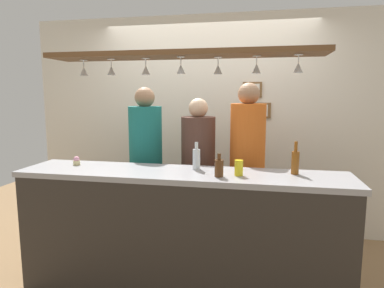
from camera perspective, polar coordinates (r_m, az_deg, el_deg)
ground_plane at (r=3.43m, az=-0.35°, el=-20.62°), size 8.00×8.00×0.00m
back_wall at (r=4.10m, az=2.74°, el=3.27°), size 4.40×0.06×2.60m
bar_counter at (r=2.69m, az=-2.60°, el=-12.61°), size 2.70×0.55×1.04m
overhead_glass_rack at (r=2.73m, az=-1.70°, el=14.99°), size 2.20×0.36×0.04m
hanging_wineglass_far_left at (r=3.06m, az=-17.92°, el=11.78°), size 0.07×0.07×0.13m
hanging_wineglass_left at (r=2.92m, az=-13.56°, el=12.13°), size 0.07×0.07×0.13m
hanging_wineglass_center_left at (r=2.80m, az=-7.87°, el=12.45°), size 0.07×0.07×0.13m
hanging_wineglass_center at (r=2.67m, az=-1.88°, el=12.72°), size 0.07×0.07×0.13m
hanging_wineglass_center_right at (r=2.71m, az=4.44°, el=12.65°), size 0.07×0.07×0.13m
hanging_wineglass_right at (r=2.66m, az=10.91°, el=12.61°), size 0.07×0.07×0.13m
hanging_wineglass_far_right at (r=2.65m, az=17.62°, el=12.39°), size 0.07×0.07×0.13m
person_left_teal_shirt at (r=3.51m, az=-7.86°, el=-1.74°), size 0.34×0.34×1.74m
person_middle_brown_shirt at (r=3.38m, az=1.06°, el=-3.27°), size 0.34×0.34×1.63m
person_right_orange_shirt at (r=3.31m, az=9.39°, el=-1.93°), size 0.34×0.34×1.78m
bottle_beer_amber_tall at (r=2.75m, az=17.17°, el=-2.89°), size 0.06×0.06×0.26m
bottle_beer_brown_stubby at (r=2.56m, az=4.62°, el=-4.04°), size 0.07×0.07×0.18m
bottle_soda_clear at (r=2.81m, az=0.76°, el=-2.46°), size 0.06×0.06×0.23m
drink_can at (r=2.61m, az=7.96°, el=-4.05°), size 0.07×0.07×0.12m
cupcake at (r=3.16m, az=-19.05°, el=-2.75°), size 0.06×0.06×0.08m
picture_frame_lower_pair at (r=4.00m, az=11.12°, el=5.63°), size 0.30×0.02×0.18m
picture_frame_upper_small at (r=4.00m, az=10.22°, el=9.07°), size 0.22×0.02×0.18m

